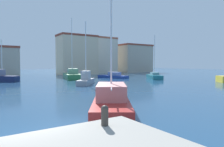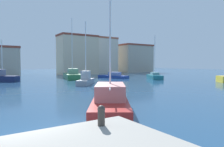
{
  "view_description": "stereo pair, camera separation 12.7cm",
  "coord_description": "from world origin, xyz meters",
  "px_view_note": "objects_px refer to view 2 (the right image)",
  "views": [
    {
      "loc": [
        -1.04,
        -7.19,
        2.89
      ],
      "look_at": [
        16.49,
        19.42,
        1.32
      ],
      "focal_mm": 32.92,
      "sensor_mm": 36.0,
      "label": 1
    },
    {
      "loc": [
        -0.94,
        -7.26,
        2.89
      ],
      "look_at": [
        16.49,
        19.42,
        1.32
      ],
      "focal_mm": 32.92,
      "sensor_mm": 36.0,
      "label": 2
    }
  ],
  "objects_px": {
    "motorboat_blue_center_channel": "(113,76)",
    "sailboat_red_near_pier": "(110,97)",
    "sailboat_navy_far_left": "(2,77)",
    "sailboat_grey_behind_lamppost": "(86,80)",
    "sailboat_green_distant_east": "(72,75)",
    "mooring_bollard": "(101,115)",
    "sailboat_teal_outer_mooring": "(155,76)"
  },
  "relations": [
    {
      "from": "sailboat_grey_behind_lamppost",
      "to": "sailboat_green_distant_east",
      "type": "relative_size",
      "value": 0.76
    },
    {
      "from": "motorboat_blue_center_channel",
      "to": "sailboat_red_near_pier",
      "type": "xyz_separation_m",
      "value": [
        -15.13,
        -22.4,
        0.23
      ]
    },
    {
      "from": "mooring_bollard",
      "to": "sailboat_red_near_pier",
      "type": "relative_size",
      "value": 0.05
    },
    {
      "from": "mooring_bollard",
      "to": "sailboat_green_distant_east",
      "type": "distance_m",
      "value": 33.47
    },
    {
      "from": "sailboat_teal_outer_mooring",
      "to": "sailboat_red_near_pier",
      "type": "height_order",
      "value": "sailboat_red_near_pier"
    },
    {
      "from": "sailboat_navy_far_left",
      "to": "sailboat_green_distant_east",
      "type": "bearing_deg",
      "value": -0.17
    },
    {
      "from": "sailboat_navy_far_left",
      "to": "sailboat_red_near_pier",
      "type": "xyz_separation_m",
      "value": [
        4.31,
        -25.02,
        -0.08
      ]
    },
    {
      "from": "sailboat_teal_outer_mooring",
      "to": "sailboat_navy_far_left",
      "type": "bearing_deg",
      "value": 160.08
    },
    {
      "from": "motorboat_blue_center_channel",
      "to": "sailboat_red_near_pier",
      "type": "bearing_deg",
      "value": -124.04
    },
    {
      "from": "mooring_bollard",
      "to": "sailboat_teal_outer_mooring",
      "type": "height_order",
      "value": "sailboat_teal_outer_mooring"
    },
    {
      "from": "sailboat_red_near_pier",
      "to": "sailboat_teal_outer_mooring",
      "type": "bearing_deg",
      "value": 38.64
    },
    {
      "from": "motorboat_blue_center_channel",
      "to": "sailboat_green_distant_east",
      "type": "bearing_deg",
      "value": 161.19
    },
    {
      "from": "mooring_bollard",
      "to": "sailboat_red_near_pier",
      "type": "distance_m",
      "value": 7.69
    },
    {
      "from": "sailboat_teal_outer_mooring",
      "to": "sailboat_red_near_pier",
      "type": "distance_m",
      "value": 25.85
    },
    {
      "from": "motorboat_blue_center_channel",
      "to": "sailboat_navy_far_left",
      "type": "xyz_separation_m",
      "value": [
        -19.44,
        2.63,
        0.31
      ]
    },
    {
      "from": "sailboat_grey_behind_lamppost",
      "to": "sailboat_navy_far_left",
      "type": "distance_m",
      "value": 14.33
    },
    {
      "from": "sailboat_teal_outer_mooring",
      "to": "motorboat_blue_center_channel",
      "type": "relative_size",
      "value": 1.2
    },
    {
      "from": "mooring_bollard",
      "to": "motorboat_blue_center_channel",
      "type": "relative_size",
      "value": 0.09
    },
    {
      "from": "sailboat_grey_behind_lamppost",
      "to": "motorboat_blue_center_channel",
      "type": "xyz_separation_m",
      "value": [
        10.04,
        8.18,
        -0.26
      ]
    },
    {
      "from": "sailboat_navy_far_left",
      "to": "sailboat_green_distant_east",
      "type": "relative_size",
      "value": 0.58
    },
    {
      "from": "mooring_bollard",
      "to": "sailboat_grey_behind_lamppost",
      "type": "relative_size",
      "value": 0.07
    },
    {
      "from": "motorboat_blue_center_channel",
      "to": "sailboat_green_distant_east",
      "type": "height_order",
      "value": "sailboat_green_distant_east"
    },
    {
      "from": "motorboat_blue_center_channel",
      "to": "sailboat_navy_far_left",
      "type": "relative_size",
      "value": 1.02
    },
    {
      "from": "sailboat_grey_behind_lamppost",
      "to": "sailboat_green_distant_east",
      "type": "xyz_separation_m",
      "value": [
        2.43,
        10.78,
        0.02
      ]
    },
    {
      "from": "sailboat_grey_behind_lamppost",
      "to": "sailboat_navy_far_left",
      "type": "height_order",
      "value": "sailboat_grey_behind_lamppost"
    },
    {
      "from": "sailboat_red_near_pier",
      "to": "sailboat_green_distant_east",
      "type": "relative_size",
      "value": 1.16
    },
    {
      "from": "sailboat_teal_outer_mooring",
      "to": "sailboat_green_distant_east",
      "type": "relative_size",
      "value": 0.71
    },
    {
      "from": "sailboat_grey_behind_lamppost",
      "to": "sailboat_teal_outer_mooring",
      "type": "distance_m",
      "value": 15.23
    },
    {
      "from": "mooring_bollard",
      "to": "sailboat_teal_outer_mooring",
      "type": "distance_m",
      "value": 33.27
    },
    {
      "from": "sailboat_grey_behind_lamppost",
      "to": "sailboat_red_near_pier",
      "type": "height_order",
      "value": "sailboat_red_near_pier"
    },
    {
      "from": "motorboat_blue_center_channel",
      "to": "sailboat_green_distant_east",
      "type": "distance_m",
      "value": 8.04
    },
    {
      "from": "mooring_bollard",
      "to": "sailboat_grey_behind_lamppost",
      "type": "xyz_separation_m",
      "value": [
        9.44,
        20.51,
        -0.71
      ]
    }
  ]
}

